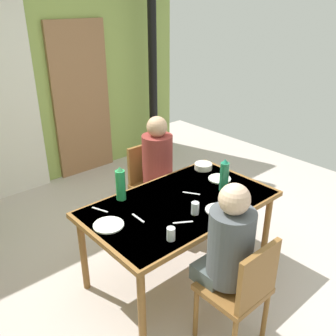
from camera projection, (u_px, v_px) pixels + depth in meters
name	position (u px, v px, depth m)	size (l,w,h in m)	color
ground_plane	(163.00, 278.00, 3.22)	(6.47, 6.47, 0.00)	beige
wall_back	(25.00, 82.00, 4.35)	(4.49, 0.10, 2.65)	#96AF55
door_wooden	(82.00, 101.00, 4.83)	(0.80, 0.05, 2.00)	#976844
stove_pipe_column	(153.00, 69.00, 5.11)	(0.12, 0.12, 2.65)	black
dining_table	(180.00, 209.00, 3.01)	(1.56, 0.91, 0.73)	brown
chair_near_diner	(242.00, 289.00, 2.41)	(0.40, 0.40, 0.87)	brown
chair_far_diner	(150.00, 181.00, 3.83)	(0.40, 0.40, 0.87)	brown
person_near_diner	(229.00, 244.00, 2.38)	(0.30, 0.37, 0.77)	#4A5554
person_far_diner	(158.00, 160.00, 3.61)	(0.30, 0.37, 0.77)	maroon
water_bottle_green_near	(121.00, 184.00, 2.96)	(0.08, 0.08, 0.29)	#289C54
water_bottle_green_far	(224.00, 176.00, 3.10)	(0.08, 0.08, 0.29)	#257A4F
serving_bowl_center	(203.00, 166.00, 3.54)	(0.17, 0.17, 0.06)	silver
dinner_plate_near_left	(109.00, 225.00, 2.66)	(0.22, 0.22, 0.01)	white
dinner_plate_near_right	(218.00, 210.00, 2.86)	(0.20, 0.20, 0.01)	white
dinner_plate_far_center	(220.00, 179.00, 3.35)	(0.20, 0.20, 0.01)	white
drinking_glass_by_near_diner	(195.00, 208.00, 2.80)	(0.06, 0.06, 0.10)	silver
drinking_glass_by_far_diner	(171.00, 234.00, 2.49)	(0.06, 0.06, 0.09)	silver
cutlery_knife_near	(138.00, 218.00, 2.76)	(0.15, 0.02, 0.00)	silver
cutlery_fork_near	(191.00, 193.00, 3.11)	(0.15, 0.02, 0.00)	silver
cutlery_knife_far	(183.00, 222.00, 2.70)	(0.15, 0.02, 0.00)	silver
cutlery_fork_far	(100.00, 210.00, 2.86)	(0.15, 0.02, 0.00)	silver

